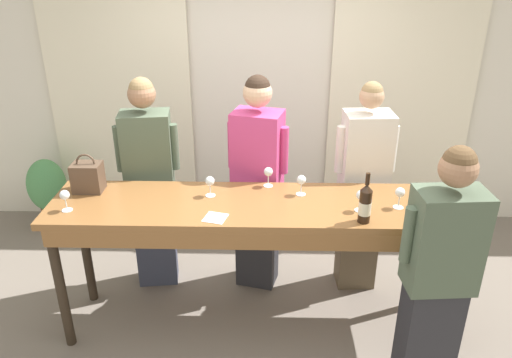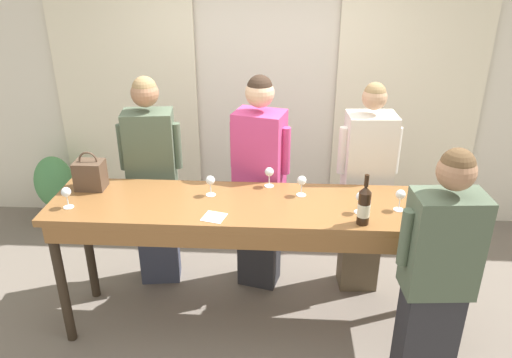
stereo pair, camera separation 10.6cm
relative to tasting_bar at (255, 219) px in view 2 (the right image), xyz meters
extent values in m
plane|color=#70665B|center=(0.00, 0.03, -0.93)|extent=(18.00, 18.00, 0.00)
cube|color=silver|center=(0.00, 1.78, 0.47)|extent=(12.00, 0.06, 2.80)
cube|color=#EFE5C6|center=(-1.37, 1.72, 0.41)|extent=(1.39, 0.03, 2.69)
cube|color=#EFE5C6|center=(1.37, 1.72, 0.41)|extent=(1.39, 0.03, 2.69)
cube|color=brown|center=(0.00, 0.03, 0.09)|extent=(2.85, 0.66, 0.05)
cube|color=brown|center=(0.00, -0.29, 0.00)|extent=(2.74, 0.03, 0.12)
cylinder|color=#2D2319|center=(-1.35, -0.23, -0.43)|extent=(0.07, 0.07, 1.00)
cylinder|color=#2D2319|center=(1.35, -0.23, -0.43)|extent=(0.07, 0.07, 1.00)
cylinder|color=#2D2319|center=(-1.35, 0.28, -0.43)|extent=(0.07, 0.07, 1.00)
cylinder|color=#2D2319|center=(1.35, 0.28, -0.43)|extent=(0.07, 0.07, 1.00)
cylinder|color=black|center=(0.70, -0.22, 0.22)|extent=(0.08, 0.08, 0.22)
cone|color=black|center=(0.70, -0.22, 0.36)|extent=(0.08, 0.08, 0.04)
cylinder|color=black|center=(0.70, -0.22, 0.42)|extent=(0.03, 0.03, 0.08)
cylinder|color=beige|center=(0.70, -0.22, 0.21)|extent=(0.08, 0.08, 0.09)
cube|color=brown|center=(-1.21, 0.19, 0.22)|extent=(0.20, 0.16, 0.21)
torus|color=brown|center=(-1.21, 0.19, 0.33)|extent=(0.14, 0.01, 0.14)
cylinder|color=white|center=(0.08, 0.29, 0.12)|extent=(0.07, 0.07, 0.00)
cylinder|color=white|center=(0.08, 0.29, 0.16)|extent=(0.01, 0.01, 0.08)
sphere|color=white|center=(0.08, 0.29, 0.23)|extent=(0.07, 0.07, 0.07)
cylinder|color=white|center=(0.70, -0.07, 0.12)|extent=(0.07, 0.07, 0.00)
cylinder|color=white|center=(0.70, -0.07, 0.16)|extent=(0.01, 0.01, 0.08)
sphere|color=white|center=(0.70, -0.07, 0.23)|extent=(0.07, 0.07, 0.07)
cylinder|color=white|center=(0.32, 0.16, 0.12)|extent=(0.07, 0.07, 0.00)
cylinder|color=white|center=(0.32, 0.16, 0.16)|extent=(0.01, 0.01, 0.08)
sphere|color=white|center=(0.32, 0.16, 0.23)|extent=(0.07, 0.07, 0.07)
sphere|color=maroon|center=(0.32, 0.16, 0.22)|extent=(0.04, 0.04, 0.04)
cylinder|color=white|center=(-1.26, -0.11, 0.12)|extent=(0.07, 0.07, 0.00)
cylinder|color=white|center=(-1.26, -0.11, 0.16)|extent=(0.01, 0.01, 0.08)
sphere|color=white|center=(-1.26, -0.11, 0.23)|extent=(0.07, 0.07, 0.07)
cylinder|color=white|center=(0.97, -0.02, 0.12)|extent=(0.07, 0.07, 0.00)
cylinder|color=white|center=(0.97, -0.02, 0.16)|extent=(0.01, 0.01, 0.08)
sphere|color=white|center=(0.97, -0.02, 0.23)|extent=(0.07, 0.07, 0.07)
cylinder|color=white|center=(-0.32, 0.13, 0.12)|extent=(0.07, 0.07, 0.00)
cylinder|color=white|center=(-0.32, 0.13, 0.16)|extent=(0.01, 0.01, 0.08)
sphere|color=white|center=(-0.32, 0.13, 0.23)|extent=(0.07, 0.07, 0.07)
sphere|color=maroon|center=(-0.32, 0.13, 0.22)|extent=(0.04, 0.04, 0.04)
cube|color=white|center=(-0.26, -0.20, 0.12)|extent=(0.17, 0.17, 0.00)
cube|color=#383D51|center=(-0.86, 0.57, -0.51)|extent=(0.35, 0.26, 0.85)
cube|color=#4C5B47|center=(-0.86, 0.57, 0.25)|extent=(0.41, 0.30, 0.67)
sphere|color=#9E7051|center=(-0.86, 0.57, 0.73)|extent=(0.21, 0.21, 0.21)
sphere|color=#93754C|center=(-0.86, 0.57, 0.76)|extent=(0.18, 0.18, 0.18)
cylinder|color=#4C5B47|center=(-0.65, 0.59, 0.30)|extent=(0.08, 0.08, 0.37)
cylinder|color=#4C5B47|center=(-1.07, 0.54, 0.30)|extent=(0.08, 0.08, 0.37)
cube|color=#28282D|center=(0.00, 0.57, -0.51)|extent=(0.37, 0.31, 0.85)
cube|color=#C63D7A|center=(0.00, 0.57, 0.26)|extent=(0.43, 0.36, 0.68)
sphere|color=#DBAD89|center=(0.00, 0.57, 0.74)|extent=(0.22, 0.22, 0.22)
sphere|color=#332319|center=(0.00, 0.57, 0.78)|extent=(0.19, 0.19, 0.19)
cylinder|color=#C63D7A|center=(0.20, 0.51, 0.31)|extent=(0.09, 0.09, 0.37)
cylinder|color=#C63D7A|center=(-0.20, 0.62, 0.31)|extent=(0.09, 0.09, 0.37)
cube|color=brown|center=(0.84, 0.57, -0.51)|extent=(0.32, 0.25, 0.85)
cube|color=silver|center=(0.84, 0.57, 0.26)|extent=(0.38, 0.29, 0.67)
sphere|color=tan|center=(0.84, 0.57, 0.72)|extent=(0.18, 0.18, 0.18)
sphere|color=#93754C|center=(0.84, 0.57, 0.75)|extent=(0.16, 0.16, 0.16)
cylinder|color=silver|center=(1.04, 0.58, 0.31)|extent=(0.07, 0.07, 0.37)
cylinder|color=silver|center=(0.64, 0.56, 0.31)|extent=(0.07, 0.07, 0.37)
cube|color=#28282D|center=(1.10, -0.54, -0.53)|extent=(0.35, 0.24, 0.80)
cube|color=#4C5B47|center=(1.10, -0.54, 0.18)|extent=(0.42, 0.28, 0.63)
sphere|color=#9E7051|center=(1.10, -0.54, 0.63)|extent=(0.21, 0.21, 0.21)
sphere|color=brown|center=(1.10, -0.54, 0.67)|extent=(0.19, 0.19, 0.19)
cylinder|color=#4C5B47|center=(0.88, -0.56, 0.23)|extent=(0.08, 0.08, 0.35)
cylinder|color=#4C5B47|center=(1.32, -0.53, 0.23)|extent=(0.08, 0.08, 0.35)
cylinder|color=#935B3D|center=(-2.11, 1.39, -0.80)|extent=(0.20, 0.20, 0.26)
ellipsoid|color=#47844C|center=(-2.11, 1.39, -0.43)|extent=(0.38, 0.38, 0.54)
camera|label=1|loc=(0.08, -3.02, 1.71)|focal=35.00mm
camera|label=2|loc=(0.18, -3.01, 1.71)|focal=35.00mm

